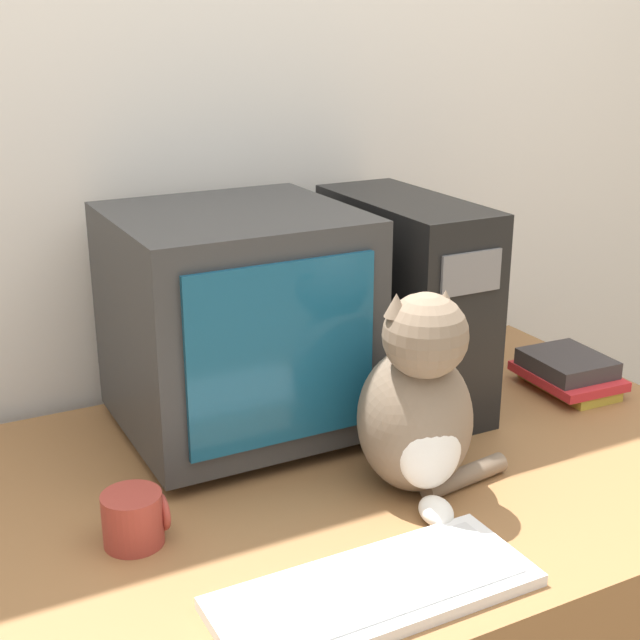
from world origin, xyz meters
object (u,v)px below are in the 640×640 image
(crt_monitor, at_px, (236,322))
(computer_tower, at_px, (404,302))
(keyboard, at_px, (375,591))
(book_stack, at_px, (568,372))
(pen, at_px, (283,592))
(mug, at_px, (134,518))
(cat, at_px, (418,407))

(crt_monitor, xyz_separation_m, computer_tower, (0.35, -0.01, -0.01))
(keyboard, height_order, book_stack, book_stack)
(pen, bearing_deg, mug, 122.69)
(cat, bearing_deg, computer_tower, 75.95)
(keyboard, bearing_deg, book_stack, 30.17)
(computer_tower, relative_size, cat, 1.20)
(pen, distance_m, mug, 0.26)
(crt_monitor, distance_m, book_stack, 0.73)
(keyboard, distance_m, pen, 0.13)
(computer_tower, xyz_separation_m, cat, (-0.18, -0.32, -0.06))
(keyboard, distance_m, cat, 0.33)
(crt_monitor, xyz_separation_m, book_stack, (0.69, -0.14, -0.18))
(crt_monitor, xyz_separation_m, keyboard, (-0.03, -0.56, -0.21))
(computer_tower, bearing_deg, cat, -118.81)
(crt_monitor, relative_size, mug, 4.39)
(keyboard, relative_size, cat, 1.28)
(cat, height_order, pen, cat)
(computer_tower, bearing_deg, mug, -157.60)
(pen, bearing_deg, keyboard, -29.59)
(computer_tower, distance_m, cat, 0.37)
(book_stack, bearing_deg, mug, -171.75)
(computer_tower, xyz_separation_m, book_stack, (0.34, -0.12, -0.17))
(computer_tower, bearing_deg, book_stack, -19.93)
(computer_tower, height_order, pen, computer_tower)
(crt_monitor, bearing_deg, cat, -62.45)
(mug, bearing_deg, pen, -57.31)
(crt_monitor, distance_m, cat, 0.39)
(crt_monitor, xyz_separation_m, cat, (0.18, -0.34, -0.07))
(pen, bearing_deg, cat, 26.18)
(book_stack, bearing_deg, cat, -158.54)
(crt_monitor, xyz_separation_m, pen, (-0.14, -0.49, -0.21))
(mug, bearing_deg, keyboard, -48.35)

